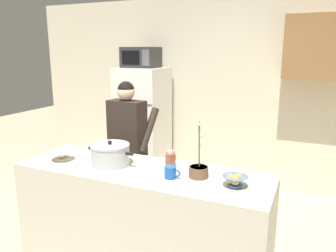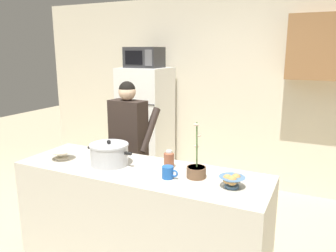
{
  "view_description": "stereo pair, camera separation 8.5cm",
  "coord_description": "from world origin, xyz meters",
  "views": [
    {
      "loc": [
        1.26,
        -2.26,
        1.88
      ],
      "look_at": [
        0.0,
        0.55,
        1.17
      ],
      "focal_mm": 35.37,
      "sensor_mm": 36.0,
      "label": 1
    },
    {
      "loc": [
        1.34,
        -2.23,
        1.88
      ],
      "look_at": [
        0.0,
        0.55,
        1.17
      ],
      "focal_mm": 35.37,
      "sensor_mm": 36.0,
      "label": 2
    }
  ],
  "objects": [
    {
      "name": "refrigerator",
      "position": [
        -0.98,
        1.85,
        0.82
      ],
      "size": [
        0.64,
        0.68,
        1.64
      ],
      "color": "white",
      "rests_on": "ground"
    },
    {
      "name": "microwave",
      "position": [
        -0.98,
        1.83,
        1.78
      ],
      "size": [
        0.48,
        0.37,
        0.28
      ],
      "color": "#2D2D30",
      "rests_on": "refrigerator"
    },
    {
      "name": "empty_bowl",
      "position": [
        -0.76,
        -0.09,
        0.97
      ],
      "size": [
        0.21,
        0.21,
        0.08
      ],
      "color": "beige",
      "rests_on": "kitchen_island"
    },
    {
      "name": "kitchen_island",
      "position": [
        0.0,
        0.0,
        0.46
      ],
      "size": [
        2.14,
        0.68,
        0.92
      ],
      "primitive_type": "cube",
      "color": "beige",
      "rests_on": "ground"
    },
    {
      "name": "back_wall_unit",
      "position": [
        0.27,
        2.26,
        1.4
      ],
      "size": [
        6.0,
        0.48,
        2.6
      ],
      "color": "beige",
      "rests_on": "ground"
    },
    {
      "name": "bottle_near_edge",
      "position": [
        0.21,
        0.14,
        0.99
      ],
      "size": [
        0.09,
        0.09,
        0.15
      ],
      "color": "brown",
      "rests_on": "kitchen_island"
    },
    {
      "name": "potted_orchid",
      "position": [
        0.49,
        0.03,
        0.98
      ],
      "size": [
        0.15,
        0.15,
        0.44
      ],
      "color": "brown",
      "rests_on": "kitchen_island"
    },
    {
      "name": "person_near_pot",
      "position": [
        -0.55,
        0.71,
        0.96
      ],
      "size": [
        0.51,
        0.44,
        1.56
      ],
      "color": "#33384C",
      "rests_on": "ground"
    },
    {
      "name": "cooking_pot",
      "position": [
        -0.28,
        -0.02,
        1.01
      ],
      "size": [
        0.44,
        0.33,
        0.22
      ],
      "color": "silver",
      "rests_on": "kitchen_island"
    },
    {
      "name": "bread_bowl",
      "position": [
        0.79,
        -0.04,
        0.97
      ],
      "size": [
        0.19,
        0.19,
        0.1
      ],
      "color": "#4C7299",
      "rests_on": "kitchen_island"
    },
    {
      "name": "coffee_mug",
      "position": [
        0.3,
        -0.08,
        0.97
      ],
      "size": [
        0.13,
        0.09,
        0.1
      ],
      "color": "#1E59B2",
      "rests_on": "kitchen_island"
    }
  ]
}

